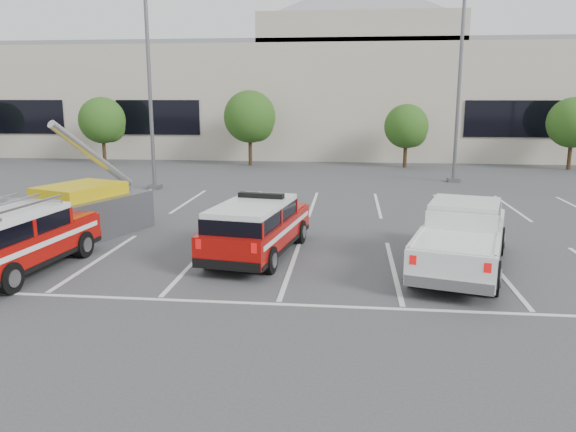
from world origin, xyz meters
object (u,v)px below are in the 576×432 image
Objects in this scene: tree_left at (104,122)px; light_pole_left at (149,80)px; white_pickup at (461,243)px; light_pole_mid at (459,82)px; fire_chief_suv at (257,231)px; tree_right at (574,124)px; convention_building at (335,93)px; utility_rig at (76,213)px; tree_mid_right at (408,128)px; ladder_suv at (16,244)px; tree_mid_left at (251,119)px.

light_pole_left is (6.91, -10.05, 2.41)m from tree_left.
light_pole_mid is at bearing 96.54° from white_pickup.
fire_chief_suv is at bearing -58.04° from light_pole_left.
light_pole_mid is at bearing -143.23° from tree_right.
light_pole_left reaches higher than white_pickup.
tree_left is at bearing -146.95° from convention_building.
utility_rig is at bearing -85.87° from light_pole_left.
tree_mid_right is at bearing 107.52° from light_pole_mid.
white_pickup is 12.02m from utility_rig.
tree_right is (30.00, 0.00, 0.00)m from tree_left.
light_pole_left is 13.83m from fire_chief_suv.
tree_mid_right is at bearing 37.50° from light_pole_left.
light_pole_mid reaches higher than ladder_suv.
white_pickup is at bearing 8.89° from utility_rig.
light_pole_mid is 16.53m from white_pickup.
fire_chief_suv is (-6.17, -21.14, -1.79)m from tree_mid_right.
tree_left is 20.00m from tree_mid_right.
tree_mid_right is at bearing 104.07° from white_pickup.
light_pole_mid reaches higher than tree_mid_left.
tree_mid_left is 0.98× the size of ladder_suv.
tree_mid_left is 23.79m from white_pickup.
light_pole_mid is 17.70m from fire_chief_suv.
light_pole_mid is 20.06m from utility_rig.
white_pickup is (-0.64, -21.75, -1.81)m from tree_mid_right.
ladder_suv is at bearing -149.92° from fire_chief_suv.
tree_right is at bearing 36.77° from light_pole_mid.
white_pickup is (19.36, -21.75, -2.08)m from tree_left.
ladder_suv is at bearing -102.10° from convention_building.
light_pole_left is 14.10m from ladder_suv.
light_pole_mid is at bearing -15.43° from tree_left.
tree_right is (20.00, -0.00, -0.27)m from tree_mid_left.
convention_building reaches higher than light_pole_mid.
light_pole_left is at bearing 131.09° from fire_chief_suv.
fire_chief_suv is at bearing 4.44° from utility_rig.
convention_building is 11.20m from tree_mid_right.
tree_mid_right is 0.82× the size of utility_rig.
light_pole_mid is at bearing -26.92° from tree_mid_left.
tree_left is 0.89× the size of ladder_suv.
tree_mid_right is (20.00, -0.00, -0.27)m from tree_left.
light_pole_left reaches higher than ladder_suv.
convention_building is at bearing 33.05° from tree_left.
tree_left is 24.79m from ladder_suv.
tree_left is at bearing 131.68° from utility_rig.
fire_chief_suv is at bearing -170.46° from white_pickup.
light_pole_left is at bearing -165.07° from light_pole_mid.
tree_mid_right is at bearing -0.00° from tree_left.
convention_building is 17.96m from tree_right.
light_pole_left is at bearing -142.50° from tree_mid_right.
utility_rig is at bearing -122.67° from tree_mid_right.
convention_building is 12.30× the size of utility_rig.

